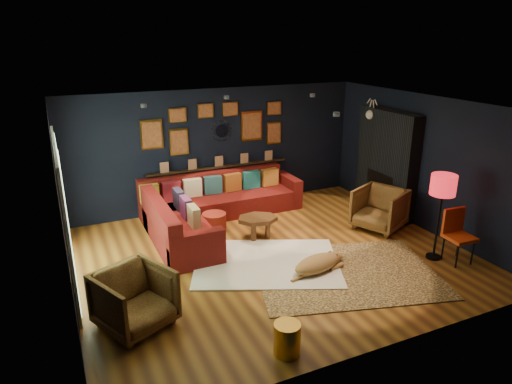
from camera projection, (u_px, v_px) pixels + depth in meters
name	position (u px, v px, depth m)	size (l,w,h in m)	color
floor	(273.00, 256.00, 7.95)	(6.50, 6.50, 0.00)	#9B6321
room_walls	(274.00, 168.00, 7.43)	(6.50, 6.50, 6.50)	black
sectional	(206.00, 210.00, 9.16)	(3.41, 2.69, 0.86)	maroon
ledge	(219.00, 167.00, 9.95)	(3.20, 0.12, 0.04)	black
gallery_wall	(217.00, 126.00, 9.68)	(3.15, 0.04, 1.02)	gold
sunburst_mirror	(222.00, 131.00, 9.77)	(0.47, 0.16, 0.47)	silver
fireplace	(386.00, 167.00, 9.59)	(0.31, 1.60, 2.20)	black
deer_head	(377.00, 114.00, 9.70)	(0.50, 0.28, 0.45)	white
sliding_door	(65.00, 215.00, 6.85)	(0.06, 2.80, 2.20)	white
ceiling_spots	(254.00, 102.00, 7.79)	(3.30, 2.50, 0.06)	black
shag_rug	(267.00, 263.00, 7.69)	(2.39, 1.74, 0.03)	white
leopard_rug	(346.00, 273.00, 7.37)	(2.89, 2.06, 0.02)	tan
coffee_table	(258.00, 221.00, 8.56)	(0.88, 0.73, 0.39)	#582F17
pouf	(214.00, 221.00, 8.96)	(0.47, 0.47, 0.31)	maroon
armchair_left	(134.00, 297.00, 5.92)	(0.86, 0.81, 0.89)	#C6853C
armchair_right	(380.00, 207.00, 8.96)	(0.87, 0.82, 0.90)	#C6853C
gold_stool	(287.00, 339.00, 5.48)	(0.33, 0.33, 0.41)	gold
orange_chair	(457.00, 231.00, 7.64)	(0.46, 0.46, 0.92)	black
floor_lamp	(443.00, 189.00, 7.48)	(0.42, 0.42, 1.50)	black
dog	(317.00, 261.00, 7.35)	(1.20, 0.59, 0.38)	#AB7C45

